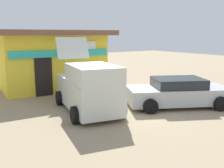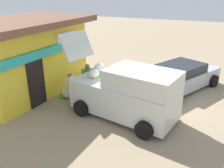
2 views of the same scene
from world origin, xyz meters
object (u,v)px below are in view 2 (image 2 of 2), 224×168
object	(u,v)px
customer_bending	(75,87)
vendor_standing	(88,78)
parked_sedan	(180,77)
paint_bucket	(101,77)
unloaded_banana_pile	(68,94)
storefront_bar	(24,55)
delivery_van	(127,93)

from	to	relation	value
customer_bending	vendor_standing	bearing A→B (deg)	-3.93
vendor_standing	customer_bending	size ratio (longest dim) A/B	1.17
parked_sedan	vendor_standing	world-z (taller)	vendor_standing
parked_sedan	paint_bucket	size ratio (longest dim) A/B	14.15
customer_bending	unloaded_banana_pile	xyz separation A→B (m)	(0.49, 0.71, -0.64)
vendor_standing	customer_bending	world-z (taller)	vendor_standing
storefront_bar	paint_bucket	xyz separation A→B (m)	(2.61, -2.73, -1.60)
storefront_bar	parked_sedan	xyz separation A→B (m)	(3.15, -6.82, -1.16)
storefront_bar	vendor_standing	size ratio (longest dim) A/B	4.44
customer_bending	delivery_van	bearing A→B (deg)	-93.06
unloaded_banana_pile	storefront_bar	bearing A→B (deg)	90.69
customer_bending	unloaded_banana_pile	size ratio (longest dim) A/B	1.51
customer_bending	parked_sedan	bearing A→B (deg)	-46.86
unloaded_banana_pile	vendor_standing	bearing A→B (deg)	-55.22
storefront_bar	vendor_standing	distance (m)	3.22
delivery_van	customer_bending	world-z (taller)	delivery_van
vendor_standing	unloaded_banana_pile	world-z (taller)	vendor_standing
delivery_van	parked_sedan	world-z (taller)	delivery_van
delivery_van	paint_bucket	distance (m)	4.23
storefront_bar	paint_bucket	world-z (taller)	storefront_bar
parked_sedan	vendor_standing	bearing A→B (deg)	124.26
storefront_bar	parked_sedan	size ratio (longest dim) A/B	1.43
delivery_van	vendor_standing	xyz separation A→B (m)	(1.16, 2.31, -0.11)
parked_sedan	unloaded_banana_pile	xyz separation A→B (m)	(-3.12, 4.57, -0.43)
delivery_van	vendor_standing	bearing A→B (deg)	63.31
paint_bucket	storefront_bar	bearing A→B (deg)	133.75
vendor_standing	delivery_van	bearing A→B (deg)	-116.69
parked_sedan	paint_bucket	xyz separation A→B (m)	(-0.54, 4.10, -0.44)
delivery_van	unloaded_banana_pile	world-z (taller)	delivery_van
parked_sedan	delivery_van	bearing A→B (deg)	158.56
storefront_bar	unloaded_banana_pile	distance (m)	2.76
unloaded_banana_pile	paint_bucket	bearing A→B (deg)	-10.27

